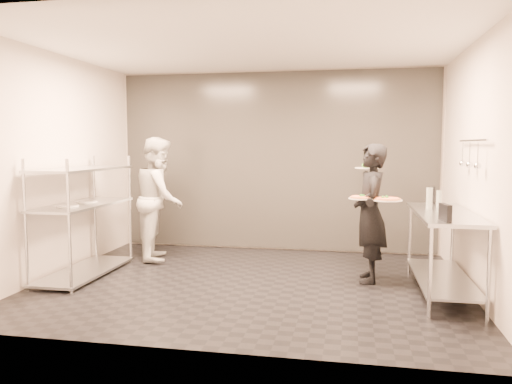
% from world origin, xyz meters
% --- Properties ---
extents(room_shell, '(5.00, 4.00, 2.80)m').
position_xyz_m(room_shell, '(0.00, 1.18, 1.40)').
color(room_shell, black).
rests_on(room_shell, ground).
extents(pass_rack, '(0.60, 1.60, 1.50)m').
position_xyz_m(pass_rack, '(-2.15, -0.00, 0.77)').
color(pass_rack, silver).
rests_on(pass_rack, ground).
extents(prep_counter, '(0.60, 1.80, 0.92)m').
position_xyz_m(prep_counter, '(2.18, 0.00, 0.63)').
color(prep_counter, silver).
rests_on(prep_counter, ground).
extents(utensil_rail, '(0.07, 1.20, 0.31)m').
position_xyz_m(utensil_rail, '(2.43, -0.00, 1.55)').
color(utensil_rail, silver).
rests_on(utensil_rail, room_shell).
extents(waiter, '(0.42, 0.62, 1.67)m').
position_xyz_m(waiter, '(1.40, 0.37, 0.83)').
color(waiter, black).
rests_on(waiter, ground).
extents(chef, '(0.87, 1.01, 1.76)m').
position_xyz_m(chef, '(-1.55, 1.05, 0.88)').
color(chef, silver).
rests_on(chef, ground).
extents(pizza_plate_near, '(0.30, 0.30, 0.05)m').
position_xyz_m(pizza_plate_near, '(1.29, 0.19, 1.04)').
color(pizza_plate_near, silver).
rests_on(pizza_plate_near, waiter).
extents(pizza_plate_far, '(0.35, 0.35, 0.05)m').
position_xyz_m(pizza_plate_far, '(1.57, 0.16, 1.03)').
color(pizza_plate_far, silver).
rests_on(pizza_plate_far, waiter).
extents(salad_plate, '(0.31, 0.31, 0.07)m').
position_xyz_m(salad_plate, '(1.37, 0.71, 1.38)').
color(salad_plate, silver).
rests_on(salad_plate, waiter).
extents(pos_monitor, '(0.09, 0.24, 0.17)m').
position_xyz_m(pos_monitor, '(2.06, -0.72, 1.00)').
color(pos_monitor, black).
rests_on(pos_monitor, prep_counter).
extents(bottle_green, '(0.07, 0.07, 0.25)m').
position_xyz_m(bottle_green, '(2.05, 0.21, 1.04)').
color(bottle_green, gray).
rests_on(bottle_green, prep_counter).
extents(bottle_clear, '(0.06, 0.06, 0.20)m').
position_xyz_m(bottle_clear, '(2.19, 0.44, 1.02)').
color(bottle_clear, gray).
rests_on(bottle_clear, prep_counter).
extents(bottle_dark, '(0.06, 0.06, 0.21)m').
position_xyz_m(bottle_dark, '(2.17, 0.80, 1.03)').
color(bottle_dark, black).
rests_on(bottle_dark, prep_counter).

